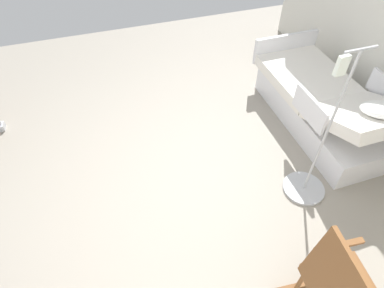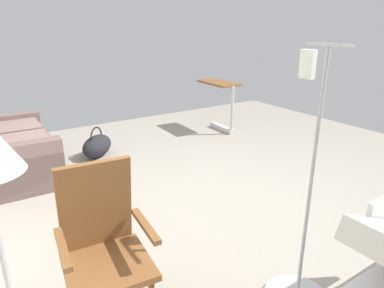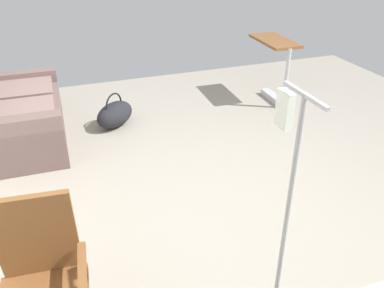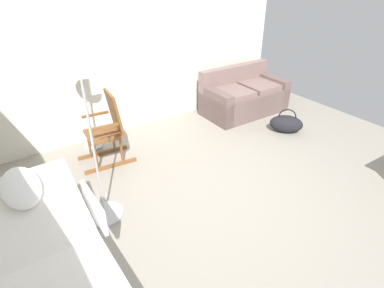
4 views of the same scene
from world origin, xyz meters
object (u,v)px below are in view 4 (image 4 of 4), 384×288
(couch, at_px, (243,97))
(floor_lamp, at_px, (81,73))
(rocking_chair, at_px, (108,129))
(hospital_bed, at_px, (54,281))
(iv_pole, at_px, (103,198))
(duffel_bag, at_px, (286,124))

(couch, relative_size, floor_lamp, 1.09)
(couch, height_order, rocking_chair, rocking_chair)
(couch, bearing_deg, hospital_bed, -152.24)
(rocking_chair, height_order, iv_pole, iv_pole)
(couch, height_order, iv_pole, iv_pole)
(hospital_bed, distance_m, duffel_bag, 4.29)
(couch, bearing_deg, iv_pole, -158.77)
(duffel_bag, relative_size, iv_pole, 0.37)
(hospital_bed, xyz_separation_m, floor_lamp, (1.19, 2.48, 0.93))
(hospital_bed, distance_m, rocking_chair, 2.37)
(duffel_bag, height_order, iv_pole, iv_pole)
(couch, bearing_deg, rocking_chair, -176.12)
(rocking_chair, xyz_separation_m, iv_pole, (-0.54, -1.12, -0.25))
(hospital_bed, bearing_deg, duffel_bag, 14.79)
(rocking_chair, bearing_deg, duffel_bag, -17.13)
(rocking_chair, height_order, floor_lamp, floor_lamp)
(rocking_chair, xyz_separation_m, duffel_bag, (2.85, -0.88, -0.35))
(floor_lamp, xyz_separation_m, duffel_bag, (2.95, -1.39, -1.07))
(iv_pole, bearing_deg, hospital_bed, -131.12)
(rocking_chair, relative_size, floor_lamp, 0.71)
(rocking_chair, height_order, duffel_bag, rocking_chair)
(rocking_chair, relative_size, duffel_bag, 1.66)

